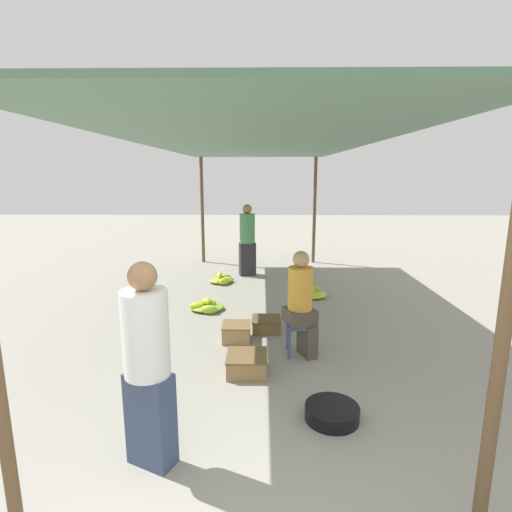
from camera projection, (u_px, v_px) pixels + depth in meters
canopy_post_front_right at (502, 344)px, 2.15m from camera, size 0.08×0.08×2.61m
canopy_post_back_left at (202, 211)px, 9.92m from camera, size 0.08×0.08×2.61m
canopy_post_back_right at (315, 211)px, 9.87m from camera, size 0.08×0.08×2.61m
canopy_tarp at (256, 144)px, 5.77m from camera, size 3.19×8.29×0.04m
vendor_foreground at (148, 363)px, 2.94m from camera, size 0.45×0.45×1.60m
stool at (299, 329)px, 4.92m from camera, size 0.34×0.34×0.41m
vendor_seated at (302, 302)px, 4.84m from camera, size 0.44×0.44×1.31m
basin_black at (332, 413)px, 3.64m from camera, size 0.50×0.50×0.13m
banana_pile_left_0 at (147, 384)px, 4.14m from camera, size 0.36×0.56×0.16m
banana_pile_left_1 at (207, 306)px, 6.55m from camera, size 0.57×0.52×0.20m
banana_pile_left_2 at (223, 280)px, 8.18m from camera, size 0.53×0.53×0.24m
banana_pile_right_0 at (303, 270)px, 8.99m from camera, size 0.37×0.48×0.21m
banana_pile_right_1 at (310, 293)px, 7.24m from camera, size 0.61×0.50×0.21m
crate_near at (266, 324)px, 5.70m from camera, size 0.41×0.41×0.18m
crate_mid at (237, 332)px, 5.36m from camera, size 0.38×0.38×0.23m
crate_far at (247, 364)px, 4.49m from camera, size 0.45×0.45×0.22m
shopper_walking_mid at (247, 239)px, 8.69m from camera, size 0.41×0.41×1.56m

